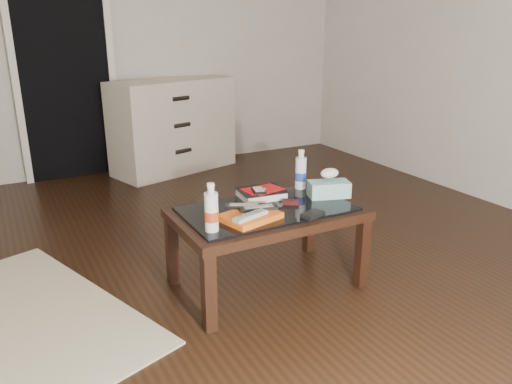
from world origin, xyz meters
TOP-DOWN VIEW (x-y plane):
  - ground at (0.00, 0.00)m, footprint 5.00×5.00m
  - doorway at (-0.40, 2.47)m, footprint 0.90×0.08m
  - coffee_table at (0.18, -0.27)m, footprint 1.00×0.60m
  - dresser at (0.52, 2.23)m, footprint 1.29×0.82m
  - magazines at (0.03, -0.37)m, footprint 0.32×0.27m
  - remote_silver at (0.00, -0.42)m, footprint 0.21×0.11m
  - remote_black_front at (0.09, -0.34)m, footprint 0.21×0.09m
  - remote_black_back at (0.04, -0.28)m, footprint 0.20×0.14m
  - textbook at (0.24, -0.10)m, footprint 0.27×0.22m
  - dvd_mailers at (0.23, -0.10)m, footprint 0.20×0.15m
  - ipod at (0.20, -0.14)m, footprint 0.09×0.12m
  - flip_phone at (0.33, -0.28)m, footprint 0.10×0.09m
  - wallet at (0.33, -0.49)m, footprint 0.13×0.10m
  - water_bottle_left at (-0.20, -0.42)m, footprint 0.08×0.08m
  - water_bottle_right at (0.53, -0.06)m, footprint 0.07×0.07m
  - tissue_box at (0.59, -0.27)m, footprint 0.26×0.19m

SIDE VIEW (x-z plane):
  - ground at x=0.00m, z-range 0.00..0.00m
  - coffee_table at x=0.18m, z-range 0.17..0.63m
  - dresser at x=0.52m, z-range 0.00..0.90m
  - wallet at x=0.33m, z-range 0.46..0.48m
  - flip_phone at x=0.33m, z-range 0.46..0.48m
  - magazines at x=0.03m, z-range 0.46..0.49m
  - textbook at x=0.24m, z-range 0.46..0.51m
  - remote_silver at x=0.00m, z-range 0.49..0.51m
  - remote_black_front at x=0.09m, z-range 0.49..0.51m
  - remote_black_back at x=0.04m, z-range 0.49..0.51m
  - tissue_box at x=0.59m, z-range 0.46..0.55m
  - dvd_mailers at x=0.23m, z-range 0.51..0.51m
  - ipod at x=0.20m, z-range 0.51..0.53m
  - water_bottle_left at x=-0.20m, z-range 0.46..0.70m
  - water_bottle_right at x=0.53m, z-range 0.46..0.70m
  - doorway at x=-0.40m, z-range -0.01..2.06m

